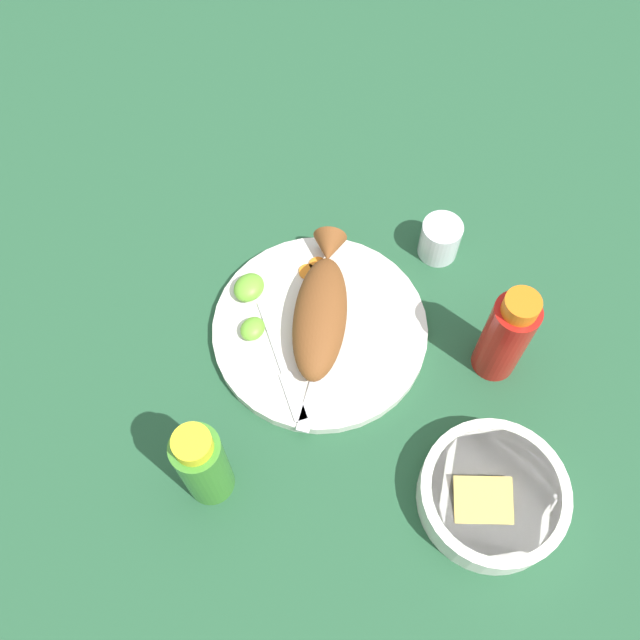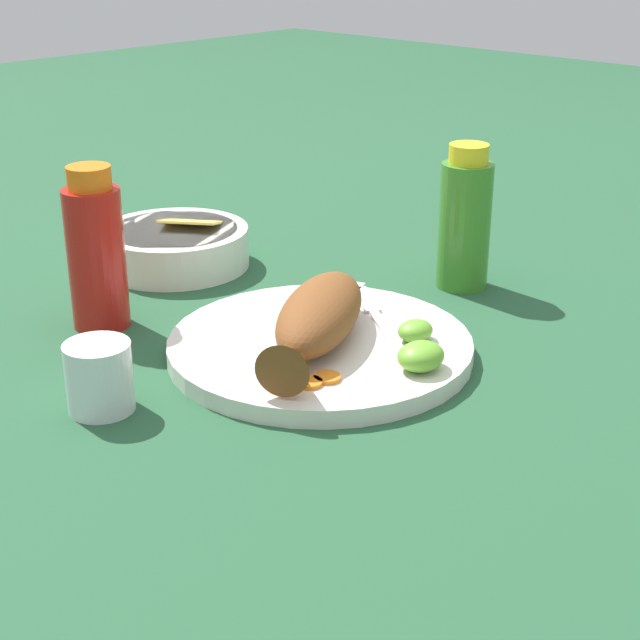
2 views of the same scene
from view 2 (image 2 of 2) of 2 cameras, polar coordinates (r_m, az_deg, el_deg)
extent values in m
plane|color=#235133|center=(0.97, 0.00, -2.07)|extent=(4.00, 4.00, 0.00)
cylinder|color=silver|center=(0.97, 0.00, -1.58)|extent=(0.30, 0.30, 0.02)
ellipsoid|color=brown|center=(0.95, 0.00, 0.40)|extent=(0.20, 0.16, 0.05)
cone|color=brown|center=(0.85, -1.84, -2.43)|extent=(0.06, 0.06, 0.05)
cube|color=silver|center=(0.99, -0.32, -0.28)|extent=(0.11, 0.05, 0.00)
cube|color=silver|center=(1.07, 1.60, 1.53)|extent=(0.07, 0.04, 0.00)
cube|color=silver|center=(0.97, 3.96, -0.80)|extent=(0.07, 0.10, 0.00)
cube|color=silver|center=(1.05, 2.67, 1.19)|extent=(0.06, 0.07, 0.00)
cylinder|color=orange|center=(0.87, -0.66, -3.66)|extent=(0.02, 0.02, 0.00)
cylinder|color=orange|center=(0.88, 0.42, -3.36)|extent=(0.02, 0.02, 0.00)
ellipsoid|color=#6BB233|center=(0.90, 5.89, -2.11)|extent=(0.05, 0.04, 0.03)
ellipsoid|color=#6BB233|center=(0.96, 5.57, -0.63)|extent=(0.04, 0.03, 0.02)
cylinder|color=#B21914|center=(1.04, -12.87, 3.49)|extent=(0.06, 0.06, 0.15)
cylinder|color=orange|center=(1.01, -13.29, 8.07)|extent=(0.04, 0.04, 0.02)
cylinder|color=#3D8428|center=(1.14, 8.41, 5.43)|extent=(0.06, 0.06, 0.15)
cylinder|color=yellow|center=(1.11, 8.65, 9.54)|extent=(0.04, 0.04, 0.02)
cylinder|color=silver|center=(0.88, -12.72, -3.26)|extent=(0.06, 0.06, 0.06)
cylinder|color=white|center=(0.88, -12.62, -4.26)|extent=(0.05, 0.05, 0.03)
cylinder|color=white|center=(1.22, -8.47, 4.21)|extent=(0.18, 0.18, 0.05)
cylinder|color=olive|center=(1.21, -8.52, 4.90)|extent=(0.16, 0.16, 0.02)
cube|color=gold|center=(1.23, -7.38, 5.71)|extent=(0.11, 0.10, 0.02)
camera|label=1|loc=(1.42, 3.34, 43.20)|focal=40.00mm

